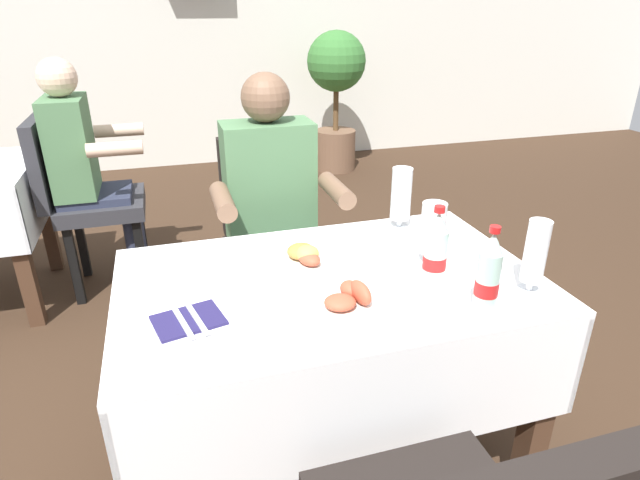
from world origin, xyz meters
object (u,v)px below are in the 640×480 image
(background_chair_right, at_px, (82,195))
(chair_far_diner_seat, at_px, (276,237))
(seated_diner_far, at_px, (273,213))
(beer_glass_left, at_px, (401,198))
(cola_bottle_secondary, at_px, (488,278))
(napkin_cutlery_set, at_px, (188,320))
(potted_plant_corner, at_px, (336,86))
(plate_far_diner, at_px, (306,257))
(cola_bottle_primary, at_px, (435,253))
(plate_near_camera, at_px, (351,298))
(beer_glass_right, at_px, (535,256))
(beer_glass_middle, at_px, (433,230))
(main_dining_table, at_px, (329,327))
(background_patron, at_px, (86,166))

(background_chair_right, bearing_deg, chair_far_diner_seat, -43.44)
(seated_diner_far, relative_size, beer_glass_left, 5.68)
(cola_bottle_secondary, relative_size, napkin_cutlery_set, 1.27)
(potted_plant_corner, bearing_deg, chair_far_diner_seat, -113.52)
(beer_glass_left, bearing_deg, plate_far_diner, -155.82)
(plate_far_diner, bearing_deg, cola_bottle_primary, -38.83)
(cola_bottle_secondary, distance_m, potted_plant_corner, 3.86)
(chair_far_diner_seat, xyz_separation_m, background_chair_right, (-0.88, 0.83, 0.00))
(cola_bottle_primary, bearing_deg, plate_near_camera, -173.94)
(beer_glass_left, height_order, beer_glass_right, beer_glass_left)
(beer_glass_middle, height_order, cola_bottle_primary, cola_bottle_primary)
(plate_far_diner, bearing_deg, main_dining_table, -71.16)
(beer_glass_left, height_order, background_chair_right, beer_glass_left)
(cola_bottle_primary, bearing_deg, cola_bottle_secondary, -72.50)
(cola_bottle_primary, bearing_deg, chair_far_diner_seat, 106.42)
(cola_bottle_primary, xyz_separation_m, cola_bottle_secondary, (0.05, -0.17, 0.00))
(cola_bottle_secondary, height_order, napkin_cutlery_set, cola_bottle_secondary)
(cola_bottle_primary, xyz_separation_m, background_chair_right, (-1.15, 1.74, -0.30))
(main_dining_table, bearing_deg, beer_glass_left, 39.39)
(beer_glass_left, height_order, cola_bottle_secondary, cola_bottle_secondary)
(main_dining_table, bearing_deg, plate_near_camera, -86.65)
(beer_glass_middle, distance_m, potted_plant_corner, 3.55)
(beer_glass_left, bearing_deg, cola_bottle_secondary, -93.46)
(potted_plant_corner, bearing_deg, plate_far_diner, -109.85)
(chair_far_diner_seat, bearing_deg, cola_bottle_secondary, -73.41)
(background_chair_right, relative_size, potted_plant_corner, 0.76)
(plate_near_camera, xyz_separation_m, cola_bottle_secondary, (0.31, -0.15, 0.09))
(background_chair_right, bearing_deg, plate_far_diner, -60.64)
(main_dining_table, relative_size, plate_far_diner, 5.29)
(potted_plant_corner, bearing_deg, background_chair_right, -137.93)
(beer_glass_middle, relative_size, napkin_cutlery_set, 1.00)
(beer_glass_left, xyz_separation_m, beer_glass_right, (0.16, -0.53, -0.00))
(chair_far_diner_seat, relative_size, cola_bottle_primary, 3.95)
(background_patron, bearing_deg, plate_far_diner, -62.08)
(seated_diner_far, bearing_deg, napkin_cutlery_set, -116.16)
(beer_glass_left, bearing_deg, beer_glass_middle, -95.05)
(cola_bottle_primary, height_order, napkin_cutlery_set, cola_bottle_primary)
(plate_near_camera, xyz_separation_m, background_patron, (-0.84, 1.77, -0.06))
(plate_near_camera, bearing_deg, plate_far_diner, 100.08)
(chair_far_diner_seat, bearing_deg, seated_diner_far, -105.97)
(plate_near_camera, xyz_separation_m, cola_bottle_primary, (0.26, 0.03, 0.09))
(seated_diner_far, height_order, beer_glass_left, seated_diner_far)
(plate_near_camera, height_order, potted_plant_corner, potted_plant_corner)
(beer_glass_left, xyz_separation_m, cola_bottle_primary, (-0.09, -0.43, -0.01))
(plate_near_camera, xyz_separation_m, plate_far_diner, (-0.05, 0.27, 0.00))
(chair_far_diner_seat, bearing_deg, beer_glass_middle, -66.50)
(seated_diner_far, distance_m, cola_bottle_primary, 0.87)
(main_dining_table, xyz_separation_m, background_chair_right, (-0.88, 1.61, -0.02))
(potted_plant_corner, bearing_deg, cola_bottle_secondary, -102.64)
(background_chair_right, bearing_deg, plate_near_camera, -63.30)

